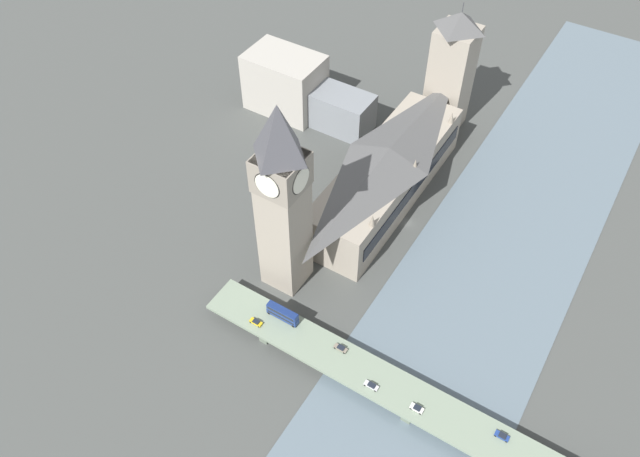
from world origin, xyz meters
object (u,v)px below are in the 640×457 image
(victoria_tower, at_px, (451,72))
(road_bridge, at_px, (415,401))
(double_decker_bus_lead, at_px, (283,313))
(parliament_hall, at_px, (387,173))
(car_northbound_tail, at_px, (256,322))
(car_northbound_mid, at_px, (417,408))
(clock_tower, at_px, (282,197))
(car_southbound_lead, at_px, (502,436))
(car_southbound_mid, at_px, (341,348))
(car_northbound_lead, at_px, (371,385))

(victoria_tower, distance_m, road_bridge, 141.58)
(victoria_tower, relative_size, double_decker_bus_lead, 5.12)
(parliament_hall, relative_size, road_bridge, 0.58)
(road_bridge, bearing_deg, car_northbound_tail, 3.41)
(car_northbound_mid, distance_m, car_northbound_tail, 57.83)
(parliament_hall, distance_m, clock_tower, 61.35)
(car_northbound_mid, bearing_deg, road_bridge, -55.61)
(car_southbound_lead, bearing_deg, double_decker_bus_lead, -0.22)
(clock_tower, bearing_deg, car_southbound_lead, 167.79)
(car_northbound_tail, bearing_deg, parliament_hall, -94.39)
(road_bridge, bearing_deg, car_northbound_mid, 124.39)
(parliament_hall, relative_size, double_decker_bus_lead, 7.59)
(parliament_hall, bearing_deg, victoria_tower, -89.94)
(car_southbound_mid, bearing_deg, victoria_tower, -80.01)
(car_southbound_mid, bearing_deg, clock_tower, -29.27)
(clock_tower, bearing_deg, car_northbound_lead, 152.50)
(car_northbound_lead, height_order, car_southbound_mid, car_southbound_mid)
(victoria_tower, xyz_separation_m, car_northbound_tail, (5.98, 133.80, -21.11))
(car_northbound_mid, bearing_deg, clock_tower, -21.10)
(car_northbound_lead, relative_size, car_northbound_mid, 1.12)
(victoria_tower, relative_size, road_bridge, 0.39)
(car_southbound_mid, bearing_deg, parliament_hall, -72.80)
(victoria_tower, bearing_deg, road_bridge, 110.98)
(clock_tower, bearing_deg, parliament_hall, -101.17)
(clock_tower, distance_m, victoria_tower, 110.31)
(victoria_tower, relative_size, car_northbound_lead, 12.84)
(clock_tower, bearing_deg, road_bridge, 160.51)
(road_bridge, xyz_separation_m, car_northbound_mid, (-1.81, 2.64, 1.73))
(car_northbound_lead, distance_m, car_southbound_lead, 39.69)
(clock_tower, relative_size, victoria_tower, 1.30)
(clock_tower, relative_size, car_southbound_mid, 17.21)
(parliament_hall, relative_size, victoria_tower, 1.48)
(car_northbound_tail, relative_size, car_southbound_lead, 1.03)
(car_northbound_tail, bearing_deg, car_southbound_mid, -167.57)
(parliament_hall, height_order, car_southbound_lead, parliament_hall)
(parliament_hall, bearing_deg, car_northbound_lead, 115.13)
(double_decker_bus_lead, distance_m, car_northbound_tail, 9.15)
(car_northbound_lead, xyz_separation_m, car_northbound_mid, (-14.92, -0.63, 0.06))
(car_northbound_mid, xyz_separation_m, car_northbound_tail, (57.82, 0.70, -0.02))
(road_bridge, relative_size, car_northbound_tail, 34.52)
(car_northbound_lead, distance_m, car_southbound_mid, 15.73)
(clock_tower, distance_m, car_southbound_lead, 95.12)
(road_bridge, distance_m, car_southbound_lead, 26.32)
(car_southbound_lead, bearing_deg, car_northbound_lead, 8.61)
(car_northbound_tail, bearing_deg, clock_tower, -79.51)
(car_northbound_lead, distance_m, car_northbound_tail, 42.90)
(parliament_hall, distance_m, victoria_tower, 56.99)
(road_bridge, height_order, car_southbound_mid, car_southbound_mid)
(parliament_hall, relative_size, car_northbound_tail, 20.07)
(victoria_tower, bearing_deg, car_northbound_lead, 105.43)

